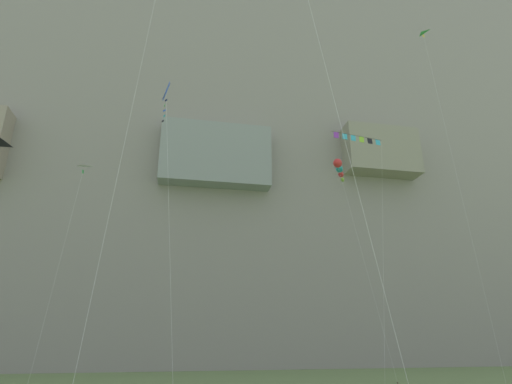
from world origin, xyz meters
The scene contains 6 objects.
cliff_face centered at (0.00, 60.13, 32.74)m, with size 180.00×24.57×65.53m.
kite_banner_front_field centered at (13.14, 34.37, 21.90)m, with size 5.86×5.48×22.89m.
kite_windsock_far_left centered at (11.63, 36.14, 19.80)m, with size 3.74×5.88×20.36m.
kite_delta_upper_left centered at (-12.56, 34.15, 16.12)m, with size 1.67×1.65×17.07m.
kite_delta_high_left centered at (19.55, 30.27, 29.49)m, with size 1.47×2.00×33.34m.
kite_diamond_mid_right centered at (-5.43, 23.64, 18.05)m, with size 2.00×4.67×19.66m.
Camera 1 is at (-4.06, 0.40, 3.54)m, focal length 28.33 mm.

